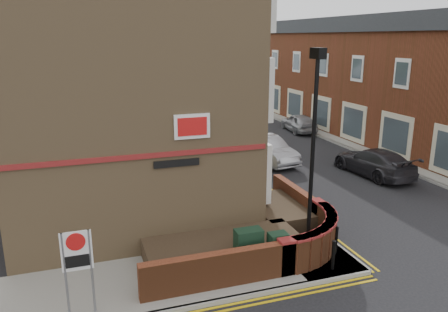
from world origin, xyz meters
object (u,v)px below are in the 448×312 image
at_px(lamppost, 312,157).
at_px(silver_car_near, 267,149).
at_px(utility_cabinet_large, 248,248).
at_px(zone_sign, 77,258).

height_order(lamppost, silver_car_near, lamppost).
bearing_deg(silver_car_near, utility_cabinet_large, -125.79).
bearing_deg(lamppost, zone_sign, -173.93).
relative_size(lamppost, zone_sign, 2.86).
relative_size(utility_cabinet_large, zone_sign, 0.55).
height_order(lamppost, utility_cabinet_large, lamppost).
bearing_deg(zone_sign, utility_cabinet_large, 9.69).
xyz_separation_m(lamppost, zone_sign, (-6.60, -0.70, -1.70)).
xyz_separation_m(lamppost, silver_car_near, (3.40, 10.59, -2.62)).
height_order(utility_cabinet_large, zone_sign, zone_sign).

